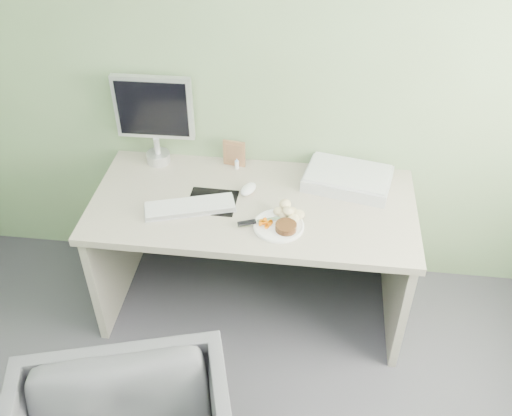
# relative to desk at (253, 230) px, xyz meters

# --- Properties ---
(wall_back) EXTENTS (3.50, 0.00, 3.50)m
(wall_back) POSITION_rel_desk_xyz_m (0.00, 0.38, 0.80)
(wall_back) COLOR gray
(wall_back) RESTS_ON floor
(desk) EXTENTS (1.60, 0.75, 0.73)m
(desk) POSITION_rel_desk_xyz_m (0.00, 0.00, 0.00)
(desk) COLOR #B0A193
(desk) RESTS_ON floor
(plate) EXTENTS (0.24, 0.24, 0.01)m
(plate) POSITION_rel_desk_xyz_m (0.14, -0.17, 0.19)
(plate) COLOR white
(plate) RESTS_ON desk
(steak) EXTENTS (0.11, 0.11, 0.03)m
(steak) POSITION_rel_desk_xyz_m (0.18, -0.20, 0.21)
(steak) COLOR black
(steak) RESTS_ON plate
(potato_pile) EXTENTS (0.11, 0.08, 0.06)m
(potato_pile) POSITION_rel_desk_xyz_m (0.18, -0.11, 0.22)
(potato_pile) COLOR tan
(potato_pile) RESTS_ON plate
(carrot_heap) EXTENTS (0.06, 0.06, 0.03)m
(carrot_heap) POSITION_rel_desk_xyz_m (0.08, -0.18, 0.21)
(carrot_heap) COLOR orange
(carrot_heap) RESTS_ON plate
(steak_knife) EXTENTS (0.22, 0.10, 0.02)m
(steak_knife) POSITION_rel_desk_xyz_m (0.03, -0.17, 0.21)
(steak_knife) COLOR silver
(steak_knife) RESTS_ON plate
(mousepad) EXTENTS (0.24, 0.21, 0.00)m
(mousepad) POSITION_rel_desk_xyz_m (-0.20, -0.02, 0.18)
(mousepad) COLOR black
(mousepad) RESTS_ON desk
(keyboard) EXTENTS (0.45, 0.25, 0.02)m
(keyboard) POSITION_rel_desk_xyz_m (-0.30, -0.09, 0.20)
(keyboard) COLOR white
(keyboard) RESTS_ON desk
(computer_mouse) EXTENTS (0.10, 0.13, 0.04)m
(computer_mouse) POSITION_rel_desk_xyz_m (-0.03, 0.08, 0.20)
(computer_mouse) COLOR white
(computer_mouse) RESTS_ON desk
(photo_frame) EXTENTS (0.12, 0.03, 0.15)m
(photo_frame) POSITION_rel_desk_xyz_m (-0.14, 0.31, 0.26)
(photo_frame) COLOR #895E40
(photo_frame) RESTS_ON desk
(eyedrop_bottle) EXTENTS (0.02, 0.02, 0.06)m
(eyedrop_bottle) POSITION_rel_desk_xyz_m (-0.12, 0.28, 0.21)
(eyedrop_bottle) COLOR white
(eyedrop_bottle) RESTS_ON desk
(scanner) EXTENTS (0.48, 0.37, 0.07)m
(scanner) POSITION_rel_desk_xyz_m (0.46, 0.21, 0.22)
(scanner) COLOR silver
(scanner) RESTS_ON desk
(monitor) EXTENTS (0.41, 0.13, 0.49)m
(monitor) POSITION_rel_desk_xyz_m (-0.55, 0.31, 0.46)
(monitor) COLOR silver
(monitor) RESTS_ON desk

